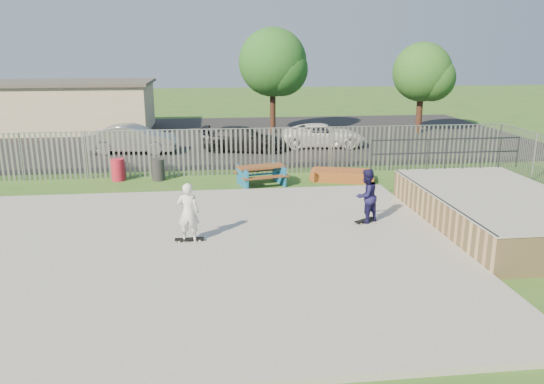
{
  "coord_description": "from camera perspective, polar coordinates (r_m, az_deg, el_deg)",
  "views": [
    {
      "loc": [
        0.92,
        -13.38,
        5.35
      ],
      "look_at": [
        2.75,
        2.0,
        1.1
      ],
      "focal_mm": 35.0,
      "sensor_mm": 36.0,
      "label": 1
    }
  ],
  "objects": [
    {
      "name": "picnic_table",
      "position": [
        21.18,
        -1.2,
        1.82
      ],
      "size": [
        2.16,
        1.92,
        0.79
      ],
      "rotation": [
        0.0,
        0.0,
        0.23
      ],
      "color": "brown",
      "rests_on": "ground"
    },
    {
      "name": "building",
      "position": [
        37.65,
        -20.69,
        8.68
      ],
      "size": [
        10.4,
        6.4,
        3.2
      ],
      "color": "beige",
      "rests_on": "ground"
    },
    {
      "name": "tree_right",
      "position": [
        35.27,
        15.85,
        12.28
      ],
      "size": [
        3.67,
        3.67,
        5.67
      ],
      "color": "#3F2419",
      "rests_on": "ground"
    },
    {
      "name": "skateboard_a",
      "position": [
        16.56,
        9.97,
        -3.06
      ],
      "size": [
        0.78,
        0.6,
        0.08
      ],
      "rotation": [
        0.0,
        0.0,
        0.58
      ],
      "color": "black",
      "rests_on": "concrete_slab"
    },
    {
      "name": "parking_lot",
      "position": [
        32.84,
        -8.33,
        5.83
      ],
      "size": [
        40.0,
        18.0,
        0.02
      ],
      "primitive_type": "cube",
      "color": "black",
      "rests_on": "ground"
    },
    {
      "name": "car_white",
      "position": [
        29.4,
        5.53,
        6.09
      ],
      "size": [
        4.73,
        2.48,
        1.27
      ],
      "primitive_type": "imported",
      "rotation": [
        0.0,
        0.0,
        1.49
      ],
      "color": "white",
      "rests_on": "parking_lot"
    },
    {
      "name": "trash_bin_red",
      "position": [
        22.78,
        -16.24,
        2.31
      ],
      "size": [
        0.55,
        0.55,
        0.91
      ],
      "primitive_type": "cylinder",
      "color": "#AA1A2F",
      "rests_on": "ground"
    },
    {
      "name": "skater_navy",
      "position": [
        16.33,
        10.1,
        -0.42
      ],
      "size": [
        1.02,
        0.97,
        1.66
      ],
      "primitive_type": "imported",
      "rotation": [
        0.0,
        0.0,
        3.72
      ],
      "color": "#171542",
      "rests_on": "concrete_slab"
    },
    {
      "name": "car_dark",
      "position": [
        28.09,
        -3.08,
        5.72
      ],
      "size": [
        4.72,
        2.72,
        1.29
      ],
      "primitive_type": "imported",
      "rotation": [
        0.0,
        0.0,
        1.35
      ],
      "color": "black",
      "rests_on": "parking_lot"
    },
    {
      "name": "car_silver",
      "position": [
        28.48,
        -14.71,
        5.55
      ],
      "size": [
        4.57,
        2.01,
        1.46
      ],
      "primitive_type": "imported",
      "rotation": [
        0.0,
        0.0,
        1.46
      ],
      "color": "#ABABB0",
      "rests_on": "parking_lot"
    },
    {
      "name": "concrete_slab",
      "position": [
        14.42,
        -10.03,
        -6.37
      ],
      "size": [
        15.0,
        12.0,
        0.15
      ],
      "primitive_type": "cube",
      "color": "gray",
      "rests_on": "ground"
    },
    {
      "name": "fence",
      "position": [
        18.49,
        -6.34,
        1.64
      ],
      "size": [
        26.04,
        16.02,
        2.0
      ],
      "color": "gray",
      "rests_on": "ground"
    },
    {
      "name": "quarter_pipe",
      "position": [
        17.45,
        22.99,
        -1.85
      ],
      "size": [
        5.5,
        7.05,
        2.19
      ],
      "color": "tan",
      "rests_on": "ground"
    },
    {
      "name": "tree_mid",
      "position": [
        33.97,
        0.08,
        13.77
      ],
      "size": [
        4.25,
        4.25,
        6.55
      ],
      "color": "#3B2317",
      "rests_on": "ground"
    },
    {
      "name": "skateboard_b",
      "position": [
        14.92,
        -8.87,
        -5.1
      ],
      "size": [
        0.8,
        0.22,
        0.08
      ],
      "rotation": [
        0.0,
        0.0,
        0.02
      ],
      "color": "black",
      "rests_on": "concrete_slab"
    },
    {
      "name": "ground",
      "position": [
        14.45,
        -10.01,
        -6.65
      ],
      "size": [
        120.0,
        120.0,
        0.0
      ],
      "primitive_type": "plane",
      "color": "#2F6221",
      "rests_on": "ground"
    },
    {
      "name": "skater_white",
      "position": [
        14.66,
        -9.0,
        -2.19
      ],
      "size": [
        0.66,
        0.49,
        1.66
      ],
      "primitive_type": "imported",
      "rotation": [
        0.0,
        0.0,
        2.99
      ],
      "color": "white",
      "rests_on": "concrete_slab"
    },
    {
      "name": "trash_bin_grey",
      "position": [
        22.44,
        -12.13,
        2.37
      ],
      "size": [
        0.53,
        0.53,
        0.89
      ],
      "primitive_type": "cylinder",
      "color": "#28282B",
      "rests_on": "ground"
    },
    {
      "name": "funbox",
      "position": [
        22.11,
        7.51,
        1.79
      ],
      "size": [
        2.4,
        1.64,
        0.44
      ],
      "rotation": [
        0.0,
        0.0,
        -0.27
      ],
      "color": "brown",
      "rests_on": "ground"
    }
  ]
}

